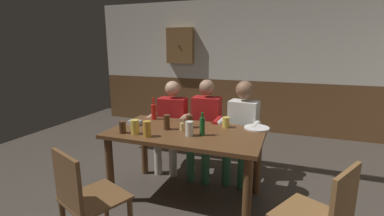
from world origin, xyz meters
TOP-DOWN VIEW (x-y plane):
  - ground_plane at (0.00, 0.00)m, footprint 7.16×7.16m
  - back_wall_upper at (0.00, 2.97)m, footprint 5.96×0.12m
  - back_wall_wainscot at (0.00, 2.97)m, footprint 5.96×0.12m
  - dining_table at (0.00, 0.19)m, footprint 1.59×0.87m
  - person_0 at (-0.47, 0.85)m, footprint 0.53×0.55m
  - person_1 at (0.00, 0.84)m, footprint 0.50×0.54m
  - person_2 at (0.47, 0.85)m, footprint 0.51×0.55m
  - chair_empty_near_left at (-0.42, -0.86)m, footprint 0.57×0.57m
  - table_candle at (-0.05, 0.19)m, footprint 0.04×0.04m
  - condiment_caddy at (-0.63, 0.20)m, footprint 0.14×0.10m
  - plate_0 at (0.69, 0.54)m, footprint 0.27×0.27m
  - bottle_0 at (0.21, 0.11)m, footprint 0.05×0.05m
  - bottle_1 at (-0.54, 0.50)m, footprint 0.06×0.06m
  - pint_glass_0 at (-0.29, -0.11)m, footprint 0.08×0.08m
  - pint_glass_1 at (-0.58, -0.10)m, footprint 0.07×0.07m
  - pint_glass_2 at (0.09, 0.06)m, footprint 0.08×0.08m
  - pint_glass_3 at (-0.21, 0.17)m, footprint 0.07×0.07m
  - pint_glass_4 at (0.36, 0.46)m, footprint 0.08×0.08m
  - pint_glass_5 at (-0.45, -0.08)m, footprint 0.08×0.08m
  - pint_glass_6 at (-0.01, 0.32)m, footprint 0.08×0.08m
  - wall_dart_cabinet at (-1.17, 2.84)m, footprint 0.56×0.15m

SIDE VIEW (x-z plane):
  - ground_plane at x=0.00m, z-range 0.00..0.00m
  - chair_empty_near_left at x=-0.42m, z-range 0.04..0.92m
  - back_wall_wainscot at x=0.00m, z-range 0.00..0.98m
  - dining_table at x=0.00m, z-range 0.27..1.03m
  - person_0 at x=-0.47m, z-range 0.06..1.24m
  - person_1 at x=0.00m, z-range 0.05..1.27m
  - person_2 at x=0.47m, z-range 0.06..1.29m
  - plate_0 at x=0.69m, z-range 0.76..0.78m
  - condiment_caddy at x=-0.63m, z-range 0.76..0.81m
  - table_candle at x=-0.05m, z-range 0.76..0.84m
  - pint_glass_4 at x=0.36m, z-range 0.76..0.87m
  - pint_glass_1 at x=-0.58m, z-range 0.76..0.88m
  - pint_glass_6 at x=-0.01m, z-range 0.76..0.89m
  - pint_glass_5 at x=-0.45m, z-range 0.76..0.91m
  - pint_glass_2 at x=0.09m, z-range 0.76..0.91m
  - pint_glass_0 at x=-0.29m, z-range 0.76..0.92m
  - pint_glass_3 at x=-0.21m, z-range 0.76..0.92m
  - bottle_0 at x=0.21m, z-range 0.74..0.98m
  - bottle_1 at x=-0.54m, z-range 0.73..0.99m
  - wall_dart_cabinet at x=-1.17m, z-range 1.29..1.99m
  - back_wall_upper at x=0.00m, z-range 0.98..2.50m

